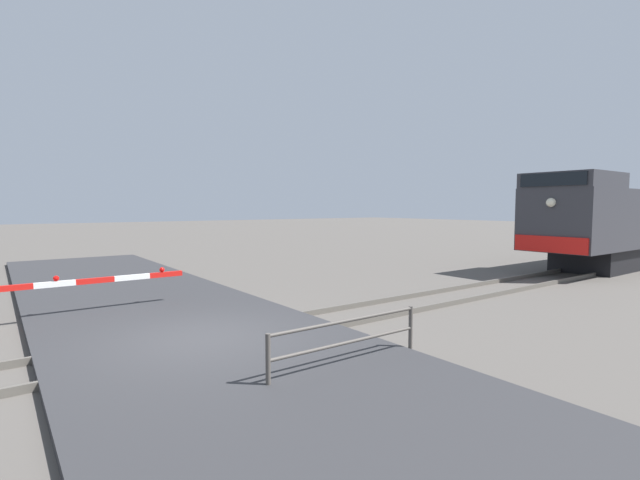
% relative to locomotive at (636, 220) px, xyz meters
% --- Properties ---
extents(ground_plane, '(160.00, 160.00, 0.00)m').
position_rel_locomotive_xyz_m(ground_plane, '(0.00, -22.92, -2.21)').
color(ground_plane, '#514C47').
extents(rail_track_left, '(0.08, 80.00, 0.15)m').
position_rel_locomotive_xyz_m(rail_track_left, '(-0.72, -22.92, -2.13)').
color(rail_track_left, '#59544C').
rests_on(rail_track_left, ground_plane).
extents(rail_track_right, '(0.08, 80.00, 0.15)m').
position_rel_locomotive_xyz_m(rail_track_right, '(0.72, -22.92, -2.13)').
color(rail_track_right, '#59544C').
rests_on(rail_track_right, ground_plane).
extents(road_surface, '(36.00, 5.93, 0.15)m').
position_rel_locomotive_xyz_m(road_surface, '(0.00, -22.92, -2.13)').
color(road_surface, '#2D2D30').
rests_on(road_surface, ground_plane).
extents(locomotive, '(3.02, 17.98, 4.26)m').
position_rel_locomotive_xyz_m(locomotive, '(0.00, 0.00, 0.00)').
color(locomotive, black).
rests_on(locomotive, ground_plane).
extents(crossing_gate, '(0.36, 5.30, 1.17)m').
position_rel_locomotive_xyz_m(crossing_gate, '(-3.97, -26.08, -1.49)').
color(crossing_gate, silver).
rests_on(crossing_gate, ground_plane).
extents(guard_railing, '(0.08, 3.26, 0.95)m').
position_rel_locomotive_xyz_m(guard_railing, '(2.97, -21.44, -1.57)').
color(guard_railing, '#4C4742').
rests_on(guard_railing, ground_plane).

